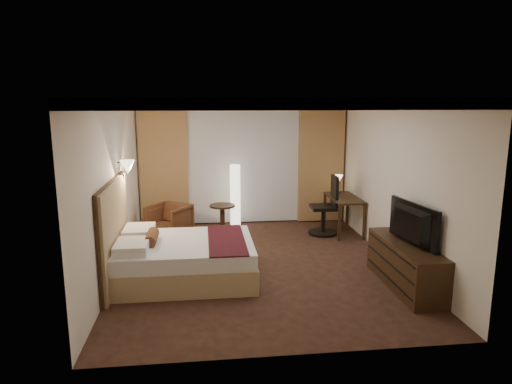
{
  "coord_description": "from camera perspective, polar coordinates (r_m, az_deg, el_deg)",
  "views": [
    {
      "loc": [
        -0.89,
        -7.11,
        2.68
      ],
      "look_at": [
        0.0,
        0.4,
        1.15
      ],
      "focal_mm": 32.0,
      "sensor_mm": 36.0,
      "label": 1
    }
  ],
  "objects": [
    {
      "name": "soffit",
      "position": [
        9.65,
        -1.5,
        10.96
      ],
      "size": [
        4.5,
        0.5,
        0.2
      ],
      "primitive_type": "cube",
      "color": "white",
      "rests_on": "ceiling"
    },
    {
      "name": "ceiling",
      "position": [
        7.16,
        0.39,
        11.61
      ],
      "size": [
        4.5,
        5.5,
        0.01
      ],
      "primitive_type": "cube",
      "color": "white",
      "rests_on": "back_wall"
    },
    {
      "name": "wall_sconce",
      "position": [
        7.63,
        -15.77,
        3.02
      ],
      "size": [
        0.24,
        0.24,
        0.24
      ],
      "primitive_type": null,
      "color": "white",
      "rests_on": "left_wall"
    },
    {
      "name": "right_wall",
      "position": [
        7.88,
        16.83,
        1.24
      ],
      "size": [
        0.02,
        5.5,
        2.7
      ],
      "primitive_type": "cube",
      "color": "white",
      "rests_on": "floor"
    },
    {
      "name": "floor",
      "position": [
        7.65,
        0.36,
        -9.08
      ],
      "size": [
        4.5,
        5.5,
        0.01
      ],
      "primitive_type": "cube",
      "color": "black",
      "rests_on": "ground"
    },
    {
      "name": "office_chair",
      "position": [
        9.26,
        8.4,
        -1.64
      ],
      "size": [
        0.6,
        0.6,
        1.21
      ],
      "primitive_type": null,
      "rotation": [
        0.0,
        0.0,
        -0.04
      ],
      "color": "black",
      "rests_on": "floor"
    },
    {
      "name": "desk",
      "position": [
        9.49,
        10.89,
        -2.83
      ],
      "size": [
        0.55,
        1.17,
        0.75
      ],
      "primitive_type": null,
      "color": "black",
      "rests_on": "floor"
    },
    {
      "name": "curtain_right_drape",
      "position": [
        10.16,
        8.09,
        3.23
      ],
      "size": [
        1.0,
        0.14,
        2.45
      ],
      "primitive_type": "cube",
      "color": "#AC8A4E",
      "rests_on": "back_wall"
    },
    {
      "name": "desk_lamp",
      "position": [
        9.77,
        10.25,
        0.88
      ],
      "size": [
        0.18,
        0.18,
        0.34
      ],
      "primitive_type": null,
      "color": "#FFD899",
      "rests_on": "desk"
    },
    {
      "name": "crown_molding",
      "position": [
        7.16,
        0.38,
        11.13
      ],
      "size": [
        4.5,
        5.5,
        0.12
      ],
      "primitive_type": null,
      "color": "black",
      "rests_on": "ceiling"
    },
    {
      "name": "side_table",
      "position": [
        9.42,
        -4.21,
        -3.31
      ],
      "size": [
        0.52,
        0.52,
        0.57
      ],
      "primitive_type": null,
      "color": "black",
      "rests_on": "floor"
    },
    {
      "name": "curtain_left_drape",
      "position": [
        9.85,
        -11.42,
        2.87
      ],
      "size": [
        1.0,
        0.14,
        2.45
      ],
      "primitive_type": "cube",
      "color": "#AC8A4E",
      "rests_on": "back_wall"
    },
    {
      "name": "back_wall",
      "position": [
        9.98,
        -1.59,
        3.78
      ],
      "size": [
        4.5,
        0.02,
        2.7
      ],
      "primitive_type": "cube",
      "color": "white",
      "rests_on": "floor"
    },
    {
      "name": "left_wall",
      "position": [
        7.36,
        -17.3,
        0.5
      ],
      "size": [
        0.02,
        5.5,
        2.7
      ],
      "primitive_type": "cube",
      "color": "white",
      "rests_on": "floor"
    },
    {
      "name": "television",
      "position": [
        6.83,
        18.28,
        -3.5
      ],
      "size": [
        0.8,
        1.21,
        0.15
      ],
      "primitive_type": "imported",
      "rotation": [
        0.0,
        0.0,
        1.71
      ],
      "color": "black",
      "rests_on": "dresser"
    },
    {
      "name": "curtain_sheer",
      "position": [
        9.92,
        -1.55,
        3.15
      ],
      "size": [
        2.48,
        0.04,
        2.45
      ],
      "primitive_type": "cube",
      "color": "silver",
      "rests_on": "back_wall"
    },
    {
      "name": "bed",
      "position": [
        7.08,
        -8.71,
        -8.35
      ],
      "size": [
        2.04,
        1.6,
        0.6
      ],
      "primitive_type": null,
      "color": "white",
      "rests_on": "floor"
    },
    {
      "name": "armchair",
      "position": [
        9.18,
        -10.82,
        -3.38
      ],
      "size": [
        0.96,
        0.95,
        0.73
      ],
      "primitive_type": "imported",
      "rotation": [
        0.0,
        0.0,
        -0.61
      ],
      "color": "#532E19",
      "rests_on": "floor"
    },
    {
      "name": "floor_lamp",
      "position": [
        9.61,
        -2.61,
        -0.55
      ],
      "size": [
        0.29,
        0.29,
        1.37
      ],
      "primitive_type": null,
      "color": "white",
      "rests_on": "floor"
    },
    {
      "name": "dresser",
      "position": [
        7.03,
        18.17,
        -8.67
      ],
      "size": [
        0.5,
        1.7,
        0.66
      ],
      "primitive_type": null,
      "color": "black",
      "rests_on": "floor"
    },
    {
      "name": "headboard",
      "position": [
        7.05,
        -17.26,
        -4.96
      ],
      "size": [
        0.12,
        1.9,
        1.5
      ],
      "primitive_type": null,
      "color": "tan",
      "rests_on": "floor"
    }
  ]
}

